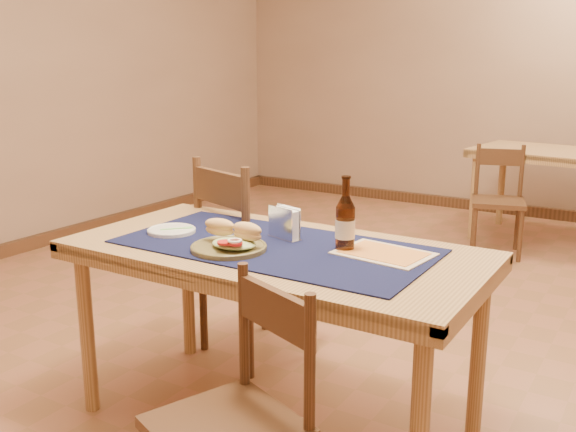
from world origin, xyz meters
The scene contains 14 objects.
room centered at (0.00, 0.00, 1.40)m, with size 6.04×7.04×2.84m.
main_table centered at (0.00, -0.80, 0.67)m, with size 1.60×0.80×0.75m.
placemat centered at (0.00, -0.80, 0.75)m, with size 1.20×0.60×0.01m, color black.
baseboard centered at (0.00, 0.00, 0.05)m, with size 6.00×7.00×0.10m.
back_table centered at (0.60, 2.63, 0.67)m, with size 1.62×0.96×0.75m.
chair_main_far centered at (-0.45, -0.33, 0.52)m, with size 0.58×0.58×1.00m.
chair_main_near centered at (0.28, -1.44, 0.43)m, with size 0.50×0.50×0.84m.
chair_back_near centered at (0.15, 2.10, 0.43)m, with size 0.47×0.47×0.82m.
sandwich_plate centered at (-0.10, -0.94, 0.79)m, with size 0.29×0.29×0.11m.
side_plate centered at (-0.46, -0.86, 0.76)m, with size 0.20×0.20×0.02m.
fork centered at (-0.44, -0.84, 0.77)m, with size 0.10×0.11×0.00m.
beer_bottle centered at (0.26, -0.71, 0.86)m, with size 0.07×0.07×0.28m.
napkin_holder centered at (-0.02, -0.70, 0.82)m, with size 0.16×0.09×0.13m.
menu_card centered at (0.40, -0.69, 0.76)m, with size 0.36×0.28×0.01m.
Camera 1 is at (1.28, -2.78, 1.44)m, focal length 40.00 mm.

